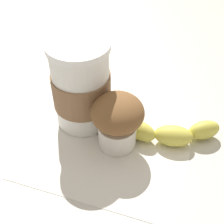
% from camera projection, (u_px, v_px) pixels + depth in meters
% --- Properties ---
extents(ground_plane, '(3.00, 3.00, 0.00)m').
position_uv_depth(ground_plane, '(112.00, 137.00, 0.53)').
color(ground_plane, beige).
extents(paper_napkin, '(0.32, 0.32, 0.00)m').
position_uv_depth(paper_napkin, '(112.00, 137.00, 0.53)').
color(paper_napkin, white).
rests_on(paper_napkin, ground_plane).
extents(coffee_cup, '(0.10, 0.10, 0.15)m').
position_uv_depth(coffee_cup, '(81.00, 86.00, 0.51)').
color(coffee_cup, white).
rests_on(coffee_cup, paper_napkin).
extents(muffin, '(0.08, 0.08, 0.10)m').
position_uv_depth(muffin, '(117.00, 119.00, 0.48)').
color(muffin, white).
rests_on(muffin, paper_napkin).
extents(banana, '(0.16, 0.06, 0.03)m').
position_uv_depth(banana, '(173.00, 133.00, 0.51)').
color(banana, '#D6CC4C').
rests_on(banana, paper_napkin).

